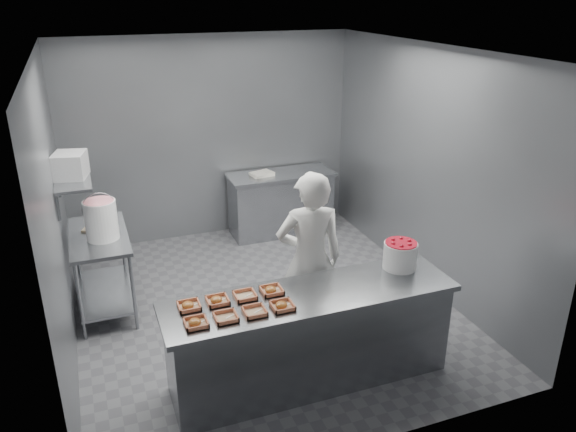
# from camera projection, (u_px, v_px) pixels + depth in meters

# --- Properties ---
(floor) EXTENTS (4.50, 4.50, 0.00)m
(floor) POSITION_uv_depth(u_px,v_px,m) (264.00, 306.00, 6.35)
(floor) COLOR #4C4C51
(floor) RESTS_ON ground
(ceiling) EXTENTS (4.50, 4.50, 0.00)m
(ceiling) POSITION_uv_depth(u_px,v_px,m) (259.00, 50.00, 5.29)
(ceiling) COLOR white
(ceiling) RESTS_ON wall_back
(wall_back) EXTENTS (4.00, 0.04, 2.80)m
(wall_back) POSITION_uv_depth(u_px,v_px,m) (211.00, 139.00, 7.77)
(wall_back) COLOR slate
(wall_back) RESTS_ON ground
(wall_left) EXTENTS (0.04, 4.50, 2.80)m
(wall_left) POSITION_uv_depth(u_px,v_px,m) (55.00, 215.00, 5.17)
(wall_left) COLOR slate
(wall_left) RESTS_ON ground
(wall_right) EXTENTS (0.04, 4.50, 2.80)m
(wall_right) POSITION_uv_depth(u_px,v_px,m) (426.00, 169.00, 6.47)
(wall_right) COLOR slate
(wall_right) RESTS_ON ground
(service_counter) EXTENTS (2.60, 0.70, 0.90)m
(service_counter) POSITION_uv_depth(u_px,v_px,m) (310.00, 337.00, 5.01)
(service_counter) COLOR slate
(service_counter) RESTS_ON ground
(prep_table) EXTENTS (0.60, 1.20, 0.90)m
(prep_table) POSITION_uv_depth(u_px,v_px,m) (102.00, 260.00, 6.11)
(prep_table) COLOR slate
(prep_table) RESTS_ON ground
(back_counter) EXTENTS (1.50, 0.60, 0.90)m
(back_counter) POSITION_uv_depth(u_px,v_px,m) (281.00, 203.00, 8.12)
(back_counter) COLOR slate
(back_counter) RESTS_ON ground
(wall_shelf) EXTENTS (0.35, 0.90, 0.03)m
(wall_shelf) POSITION_uv_depth(u_px,v_px,m) (72.00, 179.00, 5.69)
(wall_shelf) COLOR slate
(wall_shelf) RESTS_ON wall_left
(tray_0) EXTENTS (0.19, 0.18, 0.06)m
(tray_0) POSITION_uv_depth(u_px,v_px,m) (196.00, 323.00, 4.38)
(tray_0) COLOR tan
(tray_0) RESTS_ON service_counter
(tray_1) EXTENTS (0.19, 0.18, 0.04)m
(tray_1) POSITION_uv_depth(u_px,v_px,m) (226.00, 317.00, 4.46)
(tray_1) COLOR tan
(tray_1) RESTS_ON service_counter
(tray_2) EXTENTS (0.19, 0.18, 0.04)m
(tray_2) POSITION_uv_depth(u_px,v_px,m) (255.00, 311.00, 4.54)
(tray_2) COLOR tan
(tray_2) RESTS_ON service_counter
(tray_3) EXTENTS (0.19, 0.18, 0.06)m
(tray_3) POSITION_uv_depth(u_px,v_px,m) (282.00, 306.00, 4.61)
(tray_3) COLOR tan
(tray_3) RESTS_ON service_counter
(tray_4) EXTENTS (0.19, 0.18, 0.06)m
(tray_4) POSITION_uv_depth(u_px,v_px,m) (189.00, 306.00, 4.61)
(tray_4) COLOR tan
(tray_4) RESTS_ON service_counter
(tray_5) EXTENTS (0.19, 0.18, 0.06)m
(tray_5) POSITION_uv_depth(u_px,v_px,m) (217.00, 300.00, 4.69)
(tray_5) COLOR tan
(tray_5) RESTS_ON service_counter
(tray_6) EXTENTS (0.19, 0.18, 0.04)m
(tray_6) POSITION_uv_depth(u_px,v_px,m) (245.00, 295.00, 4.77)
(tray_6) COLOR tan
(tray_6) RESTS_ON service_counter
(tray_7) EXTENTS (0.19, 0.18, 0.06)m
(tray_7) POSITION_uv_depth(u_px,v_px,m) (271.00, 290.00, 4.85)
(tray_7) COLOR tan
(tray_7) RESTS_ON service_counter
(worker) EXTENTS (0.72, 0.54, 1.80)m
(worker) POSITION_uv_depth(u_px,v_px,m) (310.00, 260.00, 5.44)
(worker) COLOR silver
(worker) RESTS_ON ground
(strawberry_tub) EXTENTS (0.31, 0.31, 0.26)m
(strawberry_tub) POSITION_uv_depth(u_px,v_px,m) (400.00, 254.00, 5.23)
(strawberry_tub) COLOR white
(strawberry_tub) RESTS_ON service_counter
(glaze_bucket) EXTENTS (0.35, 0.33, 0.51)m
(glaze_bucket) POSITION_uv_depth(u_px,v_px,m) (101.00, 219.00, 5.82)
(glaze_bucket) COLOR white
(glaze_bucket) RESTS_ON prep_table
(bucket_lid) EXTENTS (0.39, 0.39, 0.02)m
(bucket_lid) POSITION_uv_depth(u_px,v_px,m) (102.00, 225.00, 6.20)
(bucket_lid) COLOR white
(bucket_lid) RESTS_ON prep_table
(rag) EXTENTS (0.17, 0.16, 0.02)m
(rag) POSITION_uv_depth(u_px,v_px,m) (89.00, 230.00, 6.09)
(rag) COLOR #CCB28C
(rag) RESTS_ON prep_table
(appliance) EXTENTS (0.37, 0.40, 0.25)m
(appliance) POSITION_uv_depth(u_px,v_px,m) (70.00, 165.00, 5.63)
(appliance) COLOR gray
(appliance) RESTS_ON wall_shelf
(paper_stack) EXTENTS (0.34, 0.27, 0.05)m
(paper_stack) POSITION_uv_depth(u_px,v_px,m) (262.00, 174.00, 7.85)
(paper_stack) COLOR silver
(paper_stack) RESTS_ON back_counter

